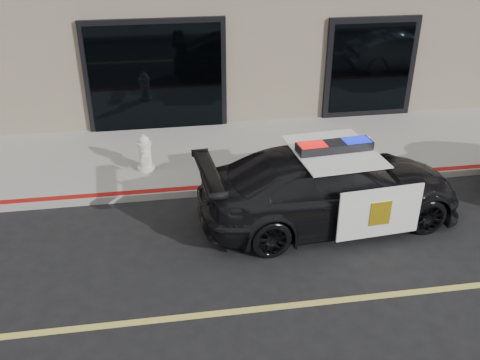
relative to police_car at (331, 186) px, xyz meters
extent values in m
plane|color=black|center=(-2.01, -2.24, -0.71)|extent=(120.00, 120.00, 0.00)
cube|color=gray|center=(-2.01, 3.01, -0.64)|extent=(60.00, 3.50, 0.15)
imported|color=black|center=(0.00, 0.00, -0.01)|extent=(2.81, 5.20, 1.41)
cube|color=white|center=(0.55, -0.97, -0.03)|extent=(1.50, 0.16, 0.94)
cube|color=white|center=(0.38, 1.05, -0.03)|extent=(1.50, 0.16, 0.94)
cube|color=white|center=(0.00, 0.00, 0.71)|extent=(1.55, 1.81, 0.02)
cube|color=gold|center=(0.55, -1.00, -0.03)|extent=(0.38, 0.04, 0.45)
cube|color=black|center=(0.00, 0.00, 0.79)|extent=(1.38, 0.47, 0.16)
cube|color=red|center=(-0.41, -0.04, 0.80)|extent=(0.49, 0.34, 0.15)
cube|color=#0C19CC|center=(0.41, 0.04, 0.80)|extent=(0.49, 0.34, 0.15)
cylinder|color=silver|center=(-3.37, 2.35, -0.52)|extent=(0.37, 0.37, 0.08)
cylinder|color=silver|center=(-3.37, 2.35, -0.23)|extent=(0.26, 0.26, 0.51)
cylinder|color=silver|center=(-3.37, 2.35, 0.05)|extent=(0.31, 0.31, 0.06)
sphere|color=silver|center=(-3.37, 2.35, 0.11)|extent=(0.23, 0.23, 0.23)
cylinder|color=silver|center=(-3.37, 2.35, 0.21)|extent=(0.07, 0.07, 0.07)
cylinder|color=silver|center=(-3.37, 2.52, -0.16)|extent=(0.13, 0.12, 0.13)
cylinder|color=silver|center=(-3.37, 2.17, -0.16)|extent=(0.13, 0.12, 0.13)
cylinder|color=silver|center=(-3.37, 2.14, -0.23)|extent=(0.17, 0.14, 0.17)
camera|label=1|loc=(-2.97, -8.17, 4.69)|focal=40.00mm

